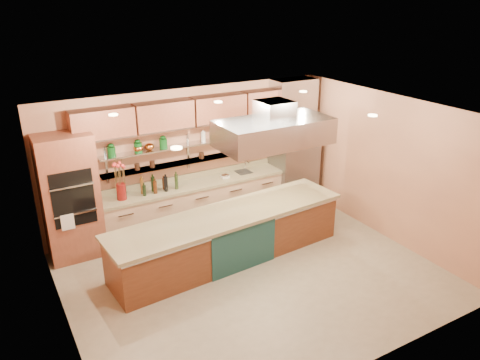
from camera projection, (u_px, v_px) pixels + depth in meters
floor at (253, 275)px, 8.02m from camera, size 6.00×5.00×0.02m
ceiling at (255, 115)px, 6.97m from camera, size 6.00×5.00×0.02m
wall_back at (190, 156)px, 9.50m from camera, size 6.00×0.04×2.80m
wall_front at (365, 277)px, 5.48m from camera, size 6.00×0.04×2.80m
wall_left at (58, 248)px, 6.11m from camera, size 0.04×5.00×2.80m
wall_right at (389, 168)px, 8.88m from camera, size 0.04×5.00×2.80m
oven_stack at (70, 198)px, 8.21m from camera, size 0.95×0.64×2.30m
refrigerator at (294, 159)px, 10.43m from camera, size 0.95×0.72×2.10m
back_counter at (196, 204)px, 9.59m from camera, size 3.84×0.64×0.93m
wall_shelf_lower at (190, 161)px, 9.39m from camera, size 3.60×0.26×0.03m
wall_shelf_upper at (190, 144)px, 9.26m from camera, size 3.60×0.26×0.03m
upper_cabinets at (192, 112)px, 9.00m from camera, size 4.60×0.36×0.55m
range_hood at (274, 132)px, 8.10m from camera, size 2.00×1.00×0.45m
ceiling_downlights at (248, 114)px, 7.14m from camera, size 4.00×2.80×0.02m
island at (229, 236)px, 8.36m from camera, size 4.38×1.25×0.90m
flower_vase at (121, 191)px, 8.62m from camera, size 0.23×0.23×0.31m
oil_bottle_cluster at (160, 185)px, 8.98m from camera, size 0.80×0.43×0.25m
kitchen_scale at (225, 176)px, 9.67m from camera, size 0.17×0.14×0.09m
bar_faucet at (246, 166)px, 9.97m from camera, size 0.04×0.04×0.25m
copper_kettle at (149, 147)px, 8.85m from camera, size 0.21×0.21×0.14m
green_canister at (163, 144)px, 8.97m from camera, size 0.14×0.14×0.17m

